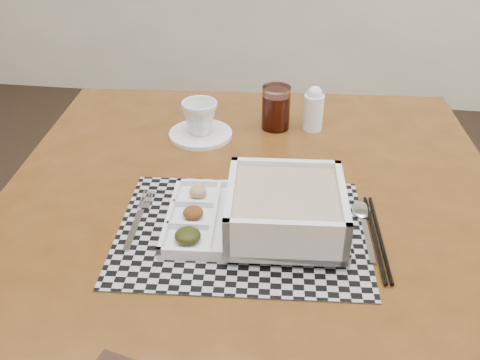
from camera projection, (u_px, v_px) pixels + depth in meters
name	position (u px, v px, depth m)	size (l,w,h in m)	color
dining_table	(252.00, 223.00, 1.11)	(1.08, 1.08, 0.76)	#4B2A0D
placemat	(242.00, 231.00, 0.96)	(0.44, 0.33, 0.00)	#9999A0
serving_tray	(277.00, 213.00, 0.94)	(0.34, 0.25, 0.09)	white
fork	(140.00, 217.00, 0.99)	(0.03, 0.19, 0.00)	silver
spoon	(362.00, 214.00, 1.00)	(0.04, 0.18, 0.01)	silver
chopsticks	(377.00, 237.00, 0.94)	(0.04, 0.24, 0.01)	black
saucer	(201.00, 134.00, 1.27)	(0.15, 0.15, 0.01)	white
cup	(200.00, 117.00, 1.25)	(0.08, 0.08, 0.08)	white
juice_glass	(276.00, 109.00, 1.28)	(0.07, 0.07, 0.11)	white
creamer_bottle	(314.00, 109.00, 1.28)	(0.05, 0.05, 0.11)	white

